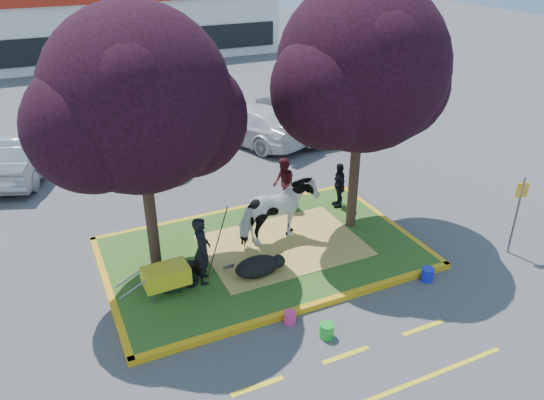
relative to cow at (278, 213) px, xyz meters
name	(u,v)px	position (x,y,z in m)	size (l,w,h in m)	color
ground	(263,255)	(-0.55, -0.25, -1.06)	(90.00, 90.00, 0.00)	#424244
median_island	(263,253)	(-0.55, -0.25, -0.98)	(8.00, 5.00, 0.15)	#254C18
curb_near	(309,307)	(-0.55, -2.83, -0.98)	(8.30, 0.16, 0.15)	gold
curb_far	(229,212)	(-0.55, 2.33, -0.98)	(8.30, 0.16, 0.15)	gold
curb_left	(109,291)	(-4.63, -0.25, -0.98)	(0.16, 5.30, 0.15)	gold
curb_right	(387,221)	(3.53, -0.25, -0.98)	(0.16, 5.30, 0.15)	gold
straw_bedding	(283,245)	(0.05, -0.25, -0.90)	(4.20, 3.00, 0.01)	tan
tree_purple_left	(139,108)	(-3.33, 0.13, 3.30)	(5.06, 4.20, 6.51)	black
tree_purple_right	(363,75)	(2.37, -0.07, 3.51)	(5.30, 4.40, 6.82)	black
fire_lane_stripe_a	(258,386)	(-2.55, -4.45, -1.05)	(1.10, 0.12, 0.01)	yellow
fire_lane_stripe_b	(346,355)	(-0.55, -4.45, -1.05)	(1.10, 0.12, 0.01)	yellow
fire_lane_stripe_c	(423,328)	(1.45, -4.45, -1.05)	(1.10, 0.12, 0.01)	yellow
fire_lane_long	(380,396)	(-0.55, -5.65, -1.05)	(6.00, 0.10, 0.01)	yellow
retail_building	(124,21)	(1.45, 27.73, 1.19)	(20.40, 8.40, 4.40)	silver
cow	(278,213)	(0.00, 0.00, 0.00)	(0.98, 2.14, 1.81)	silver
calf	(257,267)	(-1.15, -1.25, -0.65)	(1.16, 0.66, 0.50)	black
handler	(202,250)	(-2.43, -0.89, -0.04)	(0.63, 0.42, 1.74)	black
visitor_a	(284,183)	(1.07, 1.81, -0.11)	(0.78, 0.60, 1.60)	#44131A
visitor_b	(339,185)	(2.64, 1.14, -0.19)	(0.84, 0.35, 1.43)	black
wheelbarrow	(167,276)	(-3.37, -1.03, -0.41)	(1.92, 0.68, 0.72)	black
gear_bag_dark	(192,268)	(-2.59, -0.45, -0.77)	(0.53, 0.29, 0.27)	black
gear_bag_green	(172,286)	(-3.25, -0.95, -0.79)	(0.42, 0.26, 0.22)	black
sign_post	(518,208)	(5.57, -2.95, 0.31)	(0.31, 0.13, 2.25)	slate
bucket_green	(327,331)	(-0.64, -3.80, -0.89)	(0.32, 0.32, 0.34)	green
bucket_pink	(290,318)	(-1.15, -3.05, -0.91)	(0.27, 0.27, 0.29)	#EC347C
bucket_blue	(427,274)	(2.70, -3.05, -0.88)	(0.32, 0.32, 0.34)	#1824C2
car_silver	(23,155)	(-6.07, 8.18, -0.28)	(1.63, 4.68, 1.54)	#919599
car_red	(150,137)	(-1.59, 8.00, -0.26)	(2.63, 5.70, 1.58)	#A80E17
car_white	(250,124)	(2.54, 7.91, -0.29)	(2.15, 5.30, 1.54)	silver
car_grey	(296,117)	(4.65, 7.89, -0.29)	(1.61, 4.62, 1.52)	#55585C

